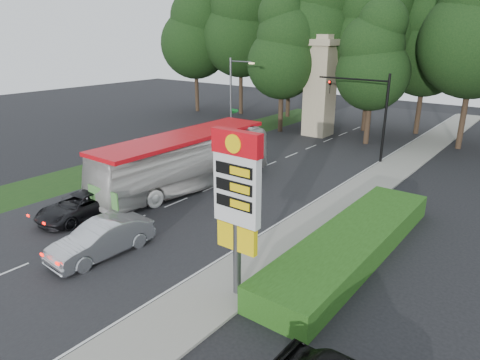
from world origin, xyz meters
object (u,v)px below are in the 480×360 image
Objects in this scene: transit_bus at (185,162)px; suv_charcoal at (80,206)px; streetlight_signs at (233,97)px; sedan_silver at (101,239)px; gas_station_pylon at (237,193)px; traffic_signal_mast at (370,105)px; monument at (320,86)px.

suv_charcoal is (-1.35, -7.31, -1.17)m from transit_bus.
streetlight_signs reaches higher than sedan_silver.
gas_station_pylon is at bearing -51.04° from streetlight_signs.
traffic_signal_mast is (-3.52, 22.00, 0.22)m from gas_station_pylon.
monument is 1.97× the size of suv_charcoal.
suv_charcoal is (-8.48, -21.45, -3.96)m from traffic_signal_mast.
streetlight_signs is 0.59× the size of transit_bus.
transit_bus is 2.62× the size of sedan_silver.
suv_charcoal is at bearing 160.70° from sedan_silver.
monument is at bearing 98.34° from transit_bus.
sedan_silver is 5.19m from suv_charcoal.
gas_station_pylon reaches higher than transit_bus.
streetlight_signs is at bearing -171.08° from traffic_signal_mast.
streetlight_signs is 1.57× the size of suv_charcoal.
streetlight_signs reaches higher than suv_charcoal.
monument reaches higher than sedan_silver.
traffic_signal_mast is 23.95m from sedan_silver.
transit_bus reaches higher than suv_charcoal.
gas_station_pylon is 1.33× the size of sedan_silver.
monument is (4.99, 7.99, 0.67)m from streetlight_signs.
traffic_signal_mast reaches higher than suv_charcoal.
sedan_silver is at bearing -98.89° from traffic_signal_mast.
streetlight_signs is at bearing 128.96° from gas_station_pylon.
streetlight_signs is at bearing 115.13° from sedan_silver.
gas_station_pylon is 25.74m from streetlight_signs.
traffic_signal_mast is 0.53× the size of transit_bus.
traffic_signal_mast is at bearing 83.37° from sedan_silver.
streetlight_signs is (-16.19, 20.01, -0.01)m from gas_station_pylon.
transit_bus is 9.90m from sedan_silver.
monument is at bearing 111.80° from gas_station_pylon.
streetlight_signs is 1.56× the size of sedan_silver.
streetlight_signs is 9.44m from monument.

